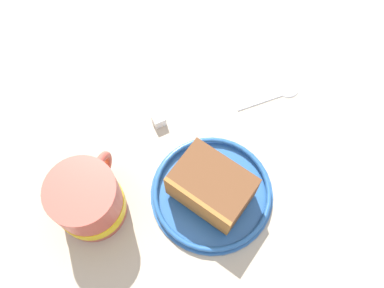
{
  "coord_description": "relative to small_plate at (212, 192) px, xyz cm",
  "views": [
    {
      "loc": [
        -21.98,
        -13.86,
        61.28
      ],
      "look_at": [
        -1.1,
        1.11,
        3.0
      ],
      "focal_mm": 38.91,
      "sensor_mm": 36.0,
      "label": 1
    }
  ],
  "objects": [
    {
      "name": "ground_plane",
      "position": [
        5.08,
        5.44,
        -2.75
      ],
      "size": [
        112.84,
        112.84,
        3.94
      ],
      "primitive_type": "cube",
      "color": "tan"
    },
    {
      "name": "small_plate",
      "position": [
        0.0,
        0.0,
        0.0
      ],
      "size": [
        18.66,
        18.66,
        1.59
      ],
      "color": "#26599E",
      "rests_on": "ground_plane"
    },
    {
      "name": "cake_slice",
      "position": [
        -0.27,
        0.0,
        3.38
      ],
      "size": [
        7.9,
        11.0,
        6.68
      ],
      "color": "#9E662D",
      "rests_on": "small_plate"
    },
    {
      "name": "tea_mug",
      "position": [
        -12.14,
        12.92,
        3.85
      ],
      "size": [
        12.43,
        9.91,
        9.98
      ],
      "color": "#BF4C3F",
      "rests_on": "ground_plane"
    },
    {
      "name": "teaspoon",
      "position": [
        21.19,
        0.25,
        -0.43
      ],
      "size": [
        10.07,
        7.28,
        0.8
      ],
      "color": "silver",
      "rests_on": "ground_plane"
    },
    {
      "name": "sugar_cube",
      "position": [
        5.57,
        14.0,
        0.18
      ],
      "size": [
        2.61,
        2.61,
        1.92
      ],
      "primitive_type": "cube",
      "rotation": [
        0.0,
        0.0,
        1.08
      ],
      "color": "white",
      "rests_on": "ground_plane"
    }
  ]
}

